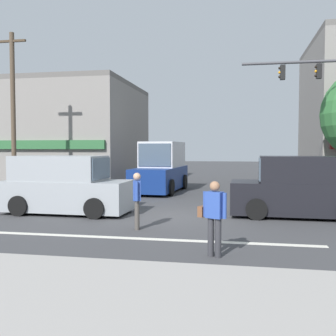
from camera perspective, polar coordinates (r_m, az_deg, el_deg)
The scene contains 11 objects.
ground_plane at distance 13.87m, azimuth 0.40°, elevation -7.04°, with size 120.00×120.00×0.00m, color #3D3D3F.
lane_marking_stripe at distance 10.51m, azimuth -3.01°, elevation -10.23°, with size 9.00×0.24×0.01m, color silver.
sidewalk_curb at distance 5.96m, azimuth -15.06°, elevation -19.94°, with size 40.00×5.00×0.16m, color #9E9993.
building_left_block at distance 28.24m, azimuth -15.93°, elevation 4.68°, with size 10.91×9.35×6.69m.
utility_pole_near_left at distance 20.15m, azimuth -21.55°, elevation 7.43°, with size 1.40×0.22×7.82m.
traffic_light_mast at distance 17.64m, azimuth 23.25°, elevation 8.45°, with size 4.89×0.25×6.20m.
box_truck_approaching_near at distance 21.81m, azimuth -0.99°, elevation -0.12°, with size 2.47×5.70×2.75m.
van_crossing_leftbound at distance 14.40m, azimuth 18.77°, elevation -2.79°, with size 4.64×2.13×2.11m.
van_crossing_rightbound at distance 14.92m, azimuth -14.71°, elevation -2.54°, with size 4.65×2.13×2.11m.
pedestrian_foreground_with_bag at distance 8.71m, azimuth 6.65°, elevation -6.61°, with size 0.65×0.50×1.67m.
pedestrian_mid_crossing at distance 11.59m, azimuth -4.52°, elevation -4.26°, with size 0.30×0.56×1.67m.
Camera 1 is at (2.40, -13.45, 2.38)m, focal length 42.00 mm.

